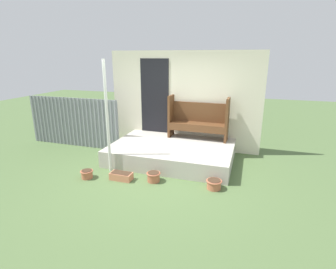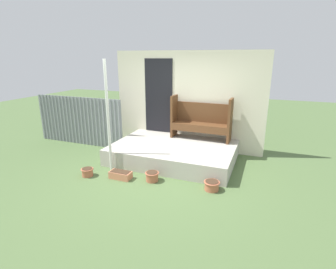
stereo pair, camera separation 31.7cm
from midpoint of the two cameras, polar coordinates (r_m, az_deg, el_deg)
ground_plane at (r=5.67m, az=-4.01°, el=-9.00°), size 24.00×24.00×0.00m
porch_slab at (r=6.42m, az=-0.53°, el=-3.91°), size 2.90×1.95×0.39m
house_wall at (r=7.07m, az=1.72°, el=7.33°), size 4.10×0.08×2.60m
fence_corrugated at (r=7.85m, az=-21.05°, el=2.53°), size 2.82×0.05×1.37m
support_post at (r=5.70m, az=-14.66°, el=3.46°), size 0.06×0.06×2.40m
bench at (r=6.78m, az=5.29°, el=3.53°), size 1.53×0.43×1.09m
flower_pot_left at (r=5.82m, az=-18.75°, el=-8.10°), size 0.26×0.26×0.18m
flower_pot_middle at (r=5.40m, az=-4.87°, el=-9.09°), size 0.29×0.29×0.20m
flower_pot_right at (r=5.16m, az=8.22°, el=-10.61°), size 0.31×0.31×0.18m
planter_box_rect at (r=5.58m, az=-11.76°, el=-8.86°), size 0.45×0.22×0.16m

